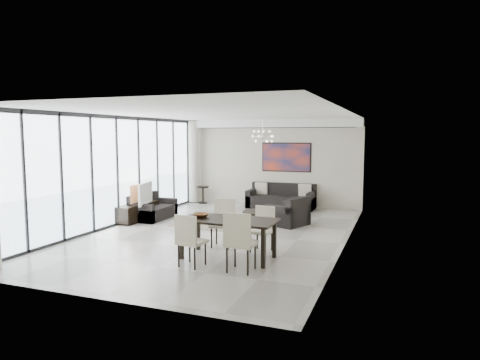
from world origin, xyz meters
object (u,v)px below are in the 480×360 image
at_px(coffee_table, 258,216).
at_px(dining_table, 228,223).
at_px(television, 142,194).
at_px(tv_console, 138,212).
at_px(sofa_main, 281,200).

xyz_separation_m(coffee_table, dining_table, (0.52, -3.47, 0.51)).
distance_m(coffee_table, dining_table, 3.55).
height_order(television, dining_table, television).
xyz_separation_m(tv_console, television, (0.16, -0.03, 0.54)).
bearing_deg(tv_console, television, -10.08).
relative_size(sofa_main, television, 2.11).
relative_size(coffee_table, sofa_main, 0.41).
xyz_separation_m(television, dining_table, (3.59, -2.49, -0.09)).
xyz_separation_m(sofa_main, tv_console, (-3.21, -3.45, -0.03)).
distance_m(tv_console, dining_table, 4.54).
bearing_deg(tv_console, sofa_main, 47.04).
height_order(coffee_table, television, television).
distance_m(sofa_main, television, 4.65).
bearing_deg(sofa_main, dining_table, -84.81).
bearing_deg(coffee_table, dining_table, -81.51).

